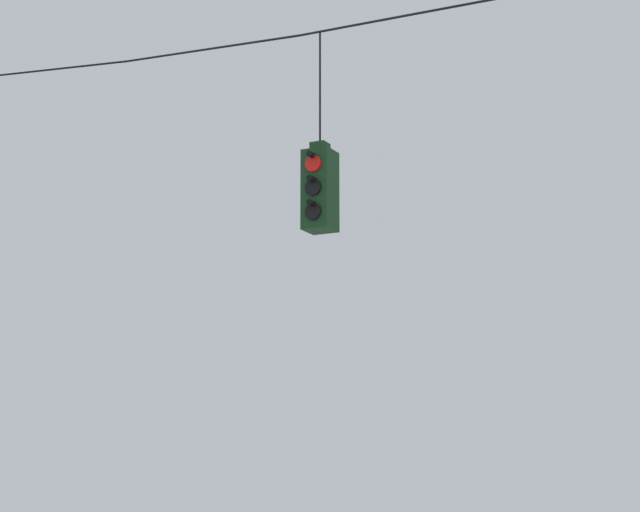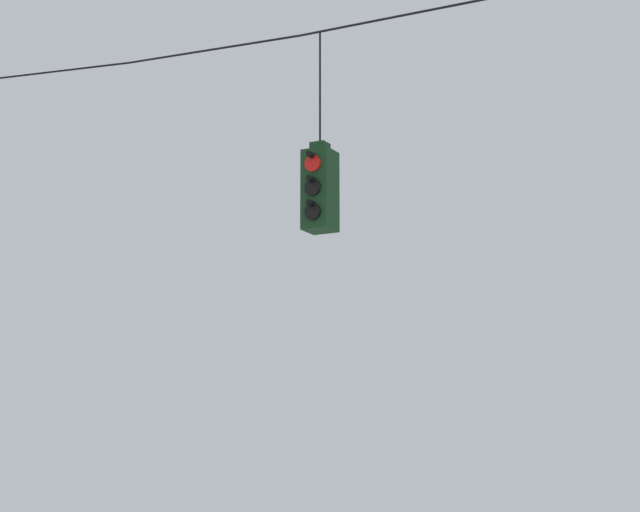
# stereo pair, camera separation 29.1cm
# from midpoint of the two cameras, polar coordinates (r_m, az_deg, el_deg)

# --- Properties ---
(span_wire) EXTENTS (17.62, 0.03, 0.56)m
(span_wire) POSITION_cam_midpoint_polar(r_m,az_deg,el_deg) (14.81, 2.89, 11.47)
(span_wire) COLOR black
(traffic_light_near_left_pole) EXTENTS (0.34, 0.46, 2.44)m
(traffic_light_near_left_pole) POSITION_cam_midpoint_polar(r_m,az_deg,el_deg) (14.50, -0.59, 3.10)
(traffic_light_near_left_pole) COLOR #143819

